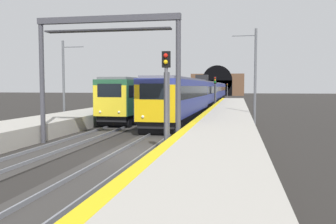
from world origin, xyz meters
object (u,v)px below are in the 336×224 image
object	(u,v)px
railway_signal_far	(227,89)
catenary_mast_near	(64,80)
train_main_approaching	(207,92)
train_adjacent_platform	(164,94)
railway_signal_mid	(215,89)
catenary_mast_far	(255,76)
railway_signal_near	(166,96)
overhead_signal_gantry	(107,49)

from	to	relation	value
railway_signal_far	catenary_mast_near	size ratio (longest dim) A/B	0.56
train_main_approaching	train_adjacent_platform	distance (m)	15.53
railway_signal_mid	railway_signal_far	xyz separation A→B (m)	(60.91, -0.00, -0.35)
train_adjacent_platform	catenary_mast_far	xyz separation A→B (m)	(-14.34, -11.00, 1.94)
railway_signal_near	catenary_mast_far	distance (m)	16.94
catenary_mast_near	catenary_mast_far	distance (m)	17.56
train_main_approaching	railway_signal_mid	distance (m)	8.84
railway_signal_near	railway_signal_mid	world-z (taller)	railway_signal_near
catenary_mast_near	catenary_mast_far	xyz separation A→B (m)	(0.86, -17.54, 0.38)
railway_signal_mid	train_adjacent_platform	bearing A→B (deg)	-45.13
train_main_approaching	railway_signal_mid	size ratio (longest dim) A/B	16.44
train_adjacent_platform	overhead_signal_gantry	xyz separation A→B (m)	(-27.33, -2.23, 3.16)
railway_signal_mid	catenary_mast_near	xyz separation A→B (m)	(-21.46, 12.82, 1.01)
catenary_mast_near	railway_signal_near	bearing A→B (deg)	-140.13
railway_signal_mid	overhead_signal_gantry	distance (m)	33.92
railway_signal_mid	railway_signal_far	size ratio (longest dim) A/B	1.11
train_adjacent_platform	railway_signal_far	size ratio (longest dim) A/B	9.52
railway_signal_near	overhead_signal_gantry	world-z (taller)	overhead_signal_gantry
railway_signal_far	overhead_signal_gantry	xyz separation A→B (m)	(-94.48, 4.05, 2.96)
overhead_signal_gantry	train_main_approaching	bearing A→B (deg)	-3.02
train_main_approaching	catenary_mast_far	bearing A→B (deg)	14.04
railway_signal_mid	catenary_mast_far	world-z (taller)	catenary_mast_far
railway_signal_far	catenary_mast_far	distance (m)	81.66
catenary_mast_near	catenary_mast_far	world-z (taller)	catenary_mast_far
railway_signal_mid	railway_signal_far	distance (m)	60.91
railway_signal_far	railway_signal_mid	bearing A→B (deg)	0.00
catenary_mast_far	railway_signal_far	bearing A→B (deg)	3.31
overhead_signal_gantry	railway_signal_near	bearing A→B (deg)	-128.53
overhead_signal_gantry	catenary_mast_far	bearing A→B (deg)	-34.04
train_main_approaching	train_adjacent_platform	size ratio (longest dim) A/B	1.92
railway_signal_near	railway_signal_far	xyz separation A→B (m)	(97.71, -0.00, -0.38)
train_adjacent_platform	overhead_signal_gantry	distance (m)	27.60
railway_signal_near	catenary_mast_near	world-z (taller)	catenary_mast_near
catenary_mast_near	catenary_mast_far	bearing A→B (deg)	-87.18
railway_signal_mid	catenary_mast_near	bearing A→B (deg)	-30.85
train_adjacent_platform	overhead_signal_gantry	bearing A→B (deg)	6.05
train_adjacent_platform	railway_signal_far	world-z (taller)	railway_signal_far
catenary_mast_far	railway_signal_near	bearing A→B (deg)	163.77
railway_signal_near	overhead_signal_gantry	size ratio (longest dim) A/B	0.59
train_main_approaching	catenary_mast_near	world-z (taller)	catenary_mast_near
train_adjacent_platform	catenary_mast_far	bearing A→B (deg)	38.87
train_main_approaching	railway_signal_near	world-z (taller)	train_main_approaching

